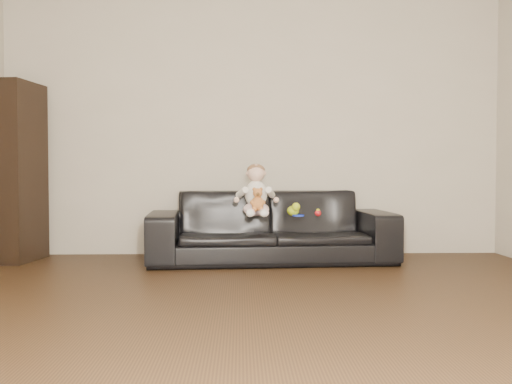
{
  "coord_description": "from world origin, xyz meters",
  "views": [
    {
      "loc": [
        -0.14,
        -3.05,
        0.83
      ],
      "look_at": [
        0.01,
        2.14,
        0.65
      ],
      "focal_mm": 40.0,
      "sensor_mm": 36.0,
      "label": 1
    }
  ],
  "objects_px": {
    "cabinet": "(13,172)",
    "toy_blue_disc": "(298,215)",
    "baby": "(256,193)",
    "toy_green": "(293,211)",
    "teddy_bear": "(258,200)",
    "sofa": "(271,226)",
    "toy_rattle": "(318,213)"
  },
  "relations": [
    {
      "from": "toy_green",
      "to": "teddy_bear",
      "type": "bearing_deg",
      "value": -152.09
    },
    {
      "from": "teddy_bear",
      "to": "toy_blue_disc",
      "type": "bearing_deg",
      "value": 20.13
    },
    {
      "from": "sofa",
      "to": "toy_green",
      "type": "distance_m",
      "value": 0.27
    },
    {
      "from": "baby",
      "to": "teddy_bear",
      "type": "height_order",
      "value": "baby"
    },
    {
      "from": "cabinet",
      "to": "toy_blue_disc",
      "type": "height_order",
      "value": "cabinet"
    },
    {
      "from": "toy_green",
      "to": "toy_blue_disc",
      "type": "xyz_separation_m",
      "value": [
        0.04,
        -0.05,
        -0.04
      ]
    },
    {
      "from": "sofa",
      "to": "toy_blue_disc",
      "type": "height_order",
      "value": "sofa"
    },
    {
      "from": "sofa",
      "to": "toy_blue_disc",
      "type": "distance_m",
      "value": 0.3
    },
    {
      "from": "teddy_bear",
      "to": "toy_blue_disc",
      "type": "distance_m",
      "value": 0.42
    },
    {
      "from": "sofa",
      "to": "cabinet",
      "type": "height_order",
      "value": "cabinet"
    },
    {
      "from": "sofa",
      "to": "toy_blue_disc",
      "type": "bearing_deg",
      "value": -34.54
    },
    {
      "from": "cabinet",
      "to": "toy_green",
      "type": "bearing_deg",
      "value": 3.36
    },
    {
      "from": "cabinet",
      "to": "toy_blue_disc",
      "type": "distance_m",
      "value": 2.7
    },
    {
      "from": "baby",
      "to": "toy_green",
      "type": "xyz_separation_m",
      "value": [
        0.34,
        0.03,
        -0.16
      ]
    },
    {
      "from": "baby",
      "to": "toy_green",
      "type": "relative_size",
      "value": 3.55
    },
    {
      "from": "cabinet",
      "to": "teddy_bear",
      "type": "relative_size",
      "value": 8.18
    },
    {
      "from": "baby",
      "to": "teddy_bear",
      "type": "bearing_deg",
      "value": -90.7
    },
    {
      "from": "toy_green",
      "to": "cabinet",
      "type": "bearing_deg",
      "value": 175.82
    },
    {
      "from": "baby",
      "to": "toy_blue_disc",
      "type": "distance_m",
      "value": 0.44
    },
    {
      "from": "cabinet",
      "to": "toy_green",
      "type": "relative_size",
      "value": 12.45
    },
    {
      "from": "toy_blue_disc",
      "to": "cabinet",
      "type": "bearing_deg",
      "value": 174.73
    },
    {
      "from": "teddy_bear",
      "to": "toy_blue_disc",
      "type": "relative_size",
      "value": 1.9
    },
    {
      "from": "sofa",
      "to": "baby",
      "type": "relative_size",
      "value": 4.73
    },
    {
      "from": "toy_rattle",
      "to": "cabinet",
      "type": "bearing_deg",
      "value": 174.79
    },
    {
      "from": "cabinet",
      "to": "toy_blue_disc",
      "type": "xyz_separation_m",
      "value": [
        2.66,
        -0.25,
        -0.4
      ]
    },
    {
      "from": "baby",
      "to": "toy_green",
      "type": "bearing_deg",
      "value": 0.45
    },
    {
      "from": "cabinet",
      "to": "toy_rattle",
      "type": "xyz_separation_m",
      "value": [
        2.84,
        -0.26,
        -0.37
      ]
    },
    {
      "from": "cabinet",
      "to": "toy_green",
      "type": "xyz_separation_m",
      "value": [
        2.62,
        -0.19,
        -0.36
      ]
    },
    {
      "from": "baby",
      "to": "toy_rattle",
      "type": "distance_m",
      "value": 0.59
    },
    {
      "from": "sofa",
      "to": "toy_green",
      "type": "height_order",
      "value": "sofa"
    },
    {
      "from": "sofa",
      "to": "baby",
      "type": "bearing_deg",
      "value": -142.85
    },
    {
      "from": "cabinet",
      "to": "toy_rattle",
      "type": "bearing_deg",
      "value": 2.32
    }
  ]
}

